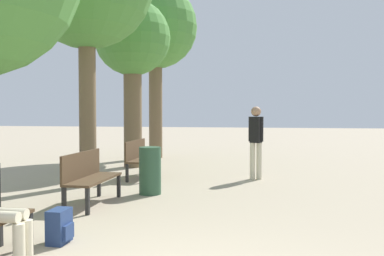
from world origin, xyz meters
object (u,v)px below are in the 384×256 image
tree_row_2 (132,43)px  bench_row_2 (140,156)px  tree_row_3 (155,29)px  bench_row_1 (88,174)px  backpack (60,226)px  trash_bin (150,171)px  pedestrian_near (256,138)px

tree_row_2 → bench_row_2: bearing=-67.1°
tree_row_3 → bench_row_1: bearing=-83.9°
backpack → trash_bin: bearing=85.6°
trash_bin → tree_row_3: bearing=104.0°
tree_row_2 → tree_row_3: bearing=90.0°
bench_row_1 → pedestrian_near: pedestrian_near is taller
tree_row_3 → backpack: size_ratio=14.29×
bench_row_2 → pedestrian_near: pedestrian_near is taller
pedestrian_near → trash_bin: (-2.01, -2.25, -0.54)m
tree_row_3 → tree_row_2: bearing=-90.0°
tree_row_2 → backpack: bearing=-79.2°
bench_row_2 → trash_bin: trash_bin is taller
bench_row_1 → tree_row_2: tree_row_2 is taller
backpack → pedestrian_near: bearing=67.6°
bench_row_1 → trash_bin: trash_bin is taller
trash_bin → tree_row_2: bearing=112.5°
bench_row_1 → bench_row_2: same height
pedestrian_near → trash_bin: bearing=-131.8°
pedestrian_near → backpack: bearing=-112.4°
bench_row_2 → trash_bin: 2.16m
tree_row_2 → trash_bin: 5.30m
bench_row_1 → trash_bin: size_ratio=1.63×
trash_bin → bench_row_2: bearing=112.1°
bench_row_2 → pedestrian_near: size_ratio=0.87×
pedestrian_near → trash_bin: 3.07m
bench_row_2 → tree_row_3: tree_row_3 is taller
bench_row_2 → trash_bin: size_ratio=1.63×
tree_row_3 → trash_bin: (1.62, -6.52, -4.07)m
tree_row_3 → trash_bin: tree_row_3 is taller
bench_row_2 → backpack: bearing=-83.9°
bench_row_1 → tree_row_2: size_ratio=0.31×
tree_row_2 → backpack: tree_row_2 is taller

